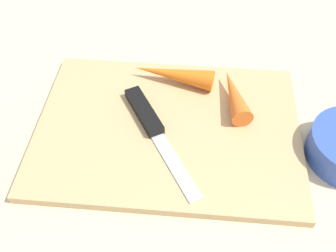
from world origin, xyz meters
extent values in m
plane|color=#C6B793|center=(0.00, 0.00, 0.00)|extent=(1.40, 1.40, 0.00)
cube|color=tan|center=(0.00, 0.00, 0.01)|extent=(0.36, 0.26, 0.01)
cube|color=#B7B7BC|center=(-0.02, 0.07, 0.01)|extent=(0.07, 0.10, 0.00)
cube|color=black|center=(0.04, -0.02, 0.02)|extent=(0.07, 0.09, 0.01)
cone|color=orange|center=(0.00, -0.09, 0.03)|extent=(0.12, 0.05, 0.03)
cone|color=orange|center=(-0.09, -0.05, 0.03)|extent=(0.05, 0.10, 0.03)
camera|label=1|loc=(-0.03, 0.35, 0.42)|focal=41.93mm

